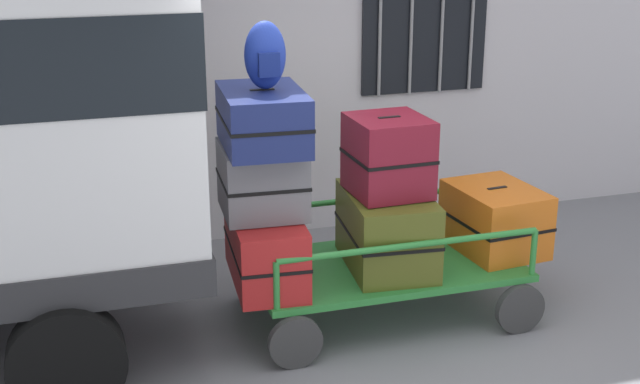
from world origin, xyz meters
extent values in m
plane|color=gray|center=(0.00, 0.00, 0.00)|extent=(40.00, 40.00, 0.00)
cube|color=black|center=(1.28, 2.32, 2.00)|extent=(1.20, 0.04, 1.50)
cylinder|color=gray|center=(0.83, 2.28, 2.00)|extent=(0.03, 0.03, 1.50)
cylinder|color=gray|center=(1.13, 2.28, 2.00)|extent=(0.03, 0.03, 1.50)
cylinder|color=gray|center=(1.43, 2.28, 2.00)|extent=(0.03, 0.03, 1.50)
cylinder|color=gray|center=(1.73, 2.28, 2.00)|extent=(0.03, 0.03, 1.50)
cylinder|color=black|center=(-2.05, -0.16, 0.35)|extent=(0.70, 0.22, 0.70)
cube|color=#2D8438|center=(0.21, 0.50, 0.39)|extent=(1.95, 1.06, 0.05)
cylinder|color=#383838|center=(1.04, -0.05, 0.18)|extent=(0.37, 0.06, 0.37)
cylinder|color=#383838|center=(1.04, 1.04, 0.18)|extent=(0.37, 0.06, 0.37)
cylinder|color=#383838|center=(-0.62, -0.05, 0.18)|extent=(0.37, 0.06, 0.37)
cylinder|color=#383838|center=(-0.62, 1.04, 0.18)|extent=(0.37, 0.06, 0.37)
cylinder|color=#2D8438|center=(1.15, 0.01, 0.58)|extent=(0.04, 0.04, 0.33)
cylinder|color=#2D8438|center=(1.15, 0.98, 0.58)|extent=(0.04, 0.04, 0.33)
cylinder|color=#2D8438|center=(-0.72, 0.01, 0.58)|extent=(0.04, 0.04, 0.33)
cylinder|color=#2D8438|center=(-0.72, 0.98, 0.58)|extent=(0.04, 0.04, 0.33)
cylinder|color=#2D8438|center=(0.21, 0.01, 0.75)|extent=(1.87, 0.04, 0.04)
cylinder|color=#2D8438|center=(0.21, 0.98, 0.75)|extent=(1.87, 0.04, 0.04)
cube|color=#B21E1E|center=(-0.68, 0.46, 0.66)|extent=(0.53, 0.95, 0.48)
cube|color=black|center=(-0.68, 0.46, 0.66)|extent=(0.54, 0.96, 0.02)
cube|color=black|center=(-0.68, 0.46, 0.90)|extent=(0.16, 0.04, 0.02)
cube|color=slate|center=(-0.68, 0.52, 1.14)|extent=(0.58, 0.63, 0.47)
cube|color=black|center=(-0.68, 0.52, 1.14)|extent=(0.59, 0.65, 0.02)
cube|color=black|center=(-0.68, 0.52, 1.37)|extent=(0.16, 0.04, 0.02)
cube|color=navy|center=(-0.68, 0.46, 1.58)|extent=(0.57, 0.83, 0.38)
cube|color=black|center=(-0.68, 0.46, 1.58)|extent=(0.58, 0.84, 0.02)
cube|color=black|center=(-0.68, 0.46, 1.76)|extent=(0.16, 0.04, 0.02)
cube|color=#4C5119|center=(0.21, 0.46, 0.69)|extent=(0.64, 0.91, 0.55)
cube|color=black|center=(0.21, 0.46, 0.69)|extent=(0.65, 0.92, 0.02)
cube|color=black|center=(0.21, 0.46, 0.96)|extent=(0.16, 0.04, 0.02)
cube|color=maroon|center=(0.21, 0.47, 1.24)|extent=(0.53, 0.56, 0.55)
cube|color=black|center=(0.21, 0.47, 1.24)|extent=(0.54, 0.57, 0.02)
cube|color=black|center=(0.21, 0.47, 1.51)|extent=(0.16, 0.04, 0.02)
cube|color=orange|center=(1.11, 0.51, 0.66)|extent=(0.63, 0.78, 0.49)
cube|color=black|center=(1.11, 0.51, 0.66)|extent=(0.64, 0.79, 0.02)
cube|color=black|center=(1.11, 0.51, 0.90)|extent=(0.16, 0.05, 0.02)
ellipsoid|color=navy|center=(-0.66, 0.46, 1.99)|extent=(0.27, 0.19, 0.44)
cube|color=navy|center=(-0.66, 0.36, 1.95)|extent=(0.14, 0.06, 0.15)
camera|label=1|loc=(-1.95, -4.92, 2.95)|focal=48.47mm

